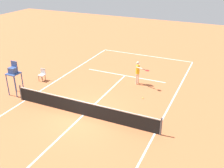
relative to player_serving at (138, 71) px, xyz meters
The scene contains 7 objects.
ground_plane 5.94m from the player_serving, 75.23° to the left, with size 60.00×60.00×0.00m, color #C66B3D.
court_lines 5.94m from the player_serving, 75.23° to the left, with size 9.14×24.71×0.01m.
tennis_net 5.87m from the player_serving, 75.23° to the left, with size 9.74×0.10×1.07m.
player_serving is the anchor object (origin of this frame).
tennis_ball 2.58m from the player_serving, 118.43° to the left, with size 0.07×0.07×0.07m, color #CCE033.
umpire_chair 8.87m from the player_serving, 35.53° to the left, with size 0.80×0.80×2.41m.
courtside_chair_mid 7.46m from the player_serving, 19.46° to the left, with size 0.44×0.46×0.95m.
Camera 1 is at (-7.39, 11.84, 8.57)m, focal length 42.47 mm.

